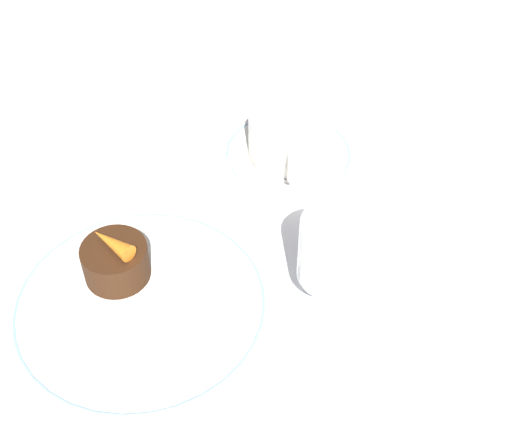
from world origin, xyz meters
TOP-DOWN VIEW (x-y plane):
  - ground_plane at (0.00, 0.00)m, footprint 3.00×3.00m
  - dinner_plate at (0.04, -0.04)m, footprint 0.25×0.25m
  - saucer at (-0.18, 0.09)m, footprint 0.15×0.15m
  - coffee_cup at (-0.18, 0.09)m, footprint 0.12×0.09m
  - spoon at (-0.13, 0.09)m, footprint 0.06×0.11m
  - wine_glass at (0.02, 0.13)m, footprint 0.07×0.07m
  - dessert_cake at (0.01, -0.07)m, footprint 0.06×0.06m
  - carrot_garnish at (0.01, -0.07)m, footprint 0.04×0.05m

SIDE VIEW (x-z plane):
  - ground_plane at x=0.00m, z-range 0.00..0.00m
  - saucer at x=-0.18m, z-range 0.00..0.01m
  - dinner_plate at x=0.04m, z-range 0.00..0.02m
  - spoon at x=-0.13m, z-range 0.01..0.01m
  - dessert_cake at x=0.01m, z-range 0.01..0.05m
  - coffee_cup at x=-0.18m, z-range 0.01..0.07m
  - carrot_garnish at x=0.01m, z-range 0.05..0.07m
  - wine_glass at x=0.02m, z-range 0.02..0.12m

